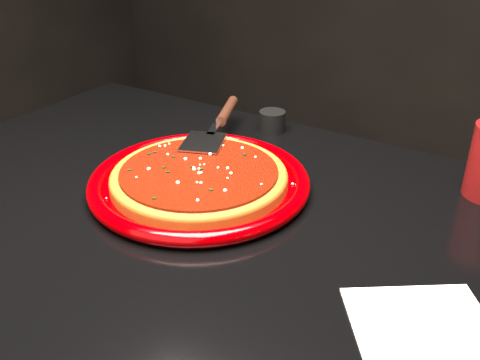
% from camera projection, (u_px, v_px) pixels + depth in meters
% --- Properties ---
extents(plate, '(0.48, 0.48, 0.03)m').
position_uv_depth(plate, '(199.00, 182.00, 0.88)').
color(plate, '#840001').
rests_on(plate, table).
extents(pizza_crust, '(0.38, 0.38, 0.01)m').
position_uv_depth(pizza_crust, '(199.00, 179.00, 0.88)').
color(pizza_crust, brown).
rests_on(pizza_crust, plate).
extents(pizza_crust_rim, '(0.38, 0.38, 0.02)m').
position_uv_depth(pizza_crust_rim, '(199.00, 176.00, 0.87)').
color(pizza_crust_rim, brown).
rests_on(pizza_crust_rim, plate).
extents(pizza_sauce, '(0.34, 0.34, 0.01)m').
position_uv_depth(pizza_sauce, '(199.00, 173.00, 0.87)').
color(pizza_sauce, '#661104').
rests_on(pizza_sauce, plate).
extents(parmesan_dusting, '(0.25, 0.25, 0.01)m').
position_uv_depth(parmesan_dusting, '(199.00, 169.00, 0.87)').
color(parmesan_dusting, beige).
rests_on(parmesan_dusting, plate).
extents(basil_flecks, '(0.23, 0.23, 0.00)m').
position_uv_depth(basil_flecks, '(199.00, 169.00, 0.87)').
color(basil_flecks, black).
rests_on(basil_flecks, plate).
extents(pizza_server, '(0.19, 0.31, 0.02)m').
position_uv_depth(pizza_server, '(217.00, 123.00, 1.02)').
color(pizza_server, silver).
rests_on(pizza_server, plate).
extents(napkin_a, '(0.22, 0.22, 0.00)m').
position_uv_depth(napkin_a, '(426.00, 334.00, 0.59)').
color(napkin_a, white).
rests_on(napkin_a, table).
extents(ramekin, '(0.05, 0.05, 0.04)m').
position_uv_depth(ramekin, '(272.00, 121.00, 1.10)').
color(ramekin, black).
rests_on(ramekin, table).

